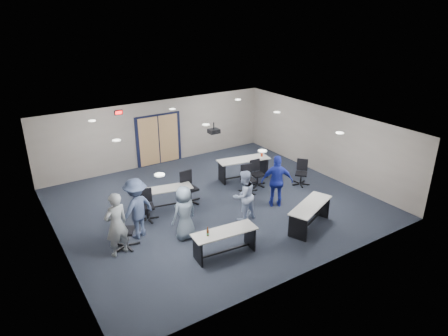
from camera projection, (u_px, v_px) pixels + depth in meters
floor at (215, 203)px, 13.66m from camera, size 10.00×10.00×0.00m
back_wall at (158, 133)px, 16.65m from camera, size 10.00×0.04×2.70m
front_wall at (311, 226)px, 9.65m from camera, size 10.00×0.04×2.70m
left_wall at (55, 205)px, 10.64m from camera, size 0.04×9.00×2.70m
right_wall at (323, 141)px, 15.65m from camera, size 0.04×9.00×2.70m
ceiling at (214, 127)px, 12.63m from camera, size 10.00×9.00×0.04m
double_door at (159, 140)px, 16.73m from camera, size 2.00×0.07×2.20m
exit_sign at (119, 112)px, 15.38m from camera, size 0.32×0.07×0.18m
ceiling_projector at (214, 131)px, 13.28m from camera, size 0.35×0.32×0.37m
ceiling_can_lights at (210, 127)px, 12.84m from camera, size 6.24×5.74×0.02m
table_front_left at (224, 238)px, 10.69m from camera, size 1.83×0.76×0.99m
table_front_right at (310, 212)px, 12.02m from camera, size 1.97×1.29×0.76m
table_back_left at (166, 194)px, 13.21m from camera, size 1.81×0.92×0.70m
table_back_right at (244, 165)px, 15.39m from camera, size 2.11×1.02×0.95m
chair_back_a at (147, 206)px, 12.44m from camera, size 0.77×0.77×0.99m
chair_back_b at (190, 188)px, 13.54m from camera, size 0.73×0.73×1.10m
chair_back_c at (249, 179)px, 14.27m from camera, size 0.76×0.76×1.02m
chair_back_d at (258, 173)px, 14.82m from camera, size 0.66×0.66×0.98m
chair_loose_left at (124, 229)px, 11.02m from camera, size 0.94×0.94×1.10m
chair_loose_right at (301, 173)px, 14.90m from camera, size 0.86×0.86×0.97m
person_gray at (116, 225)px, 10.55m from camera, size 0.75×0.58×1.83m
person_plaid at (184, 213)px, 11.36m from camera, size 0.87×0.65×1.62m
person_lightblue at (244, 195)px, 12.37m from camera, size 0.85×0.69×1.64m
person_navy at (277, 181)px, 13.19m from camera, size 1.12×0.94×1.79m
person_back at (136, 209)px, 11.38m from camera, size 1.35×1.05×1.83m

